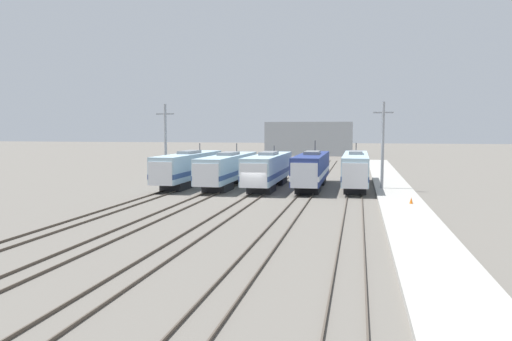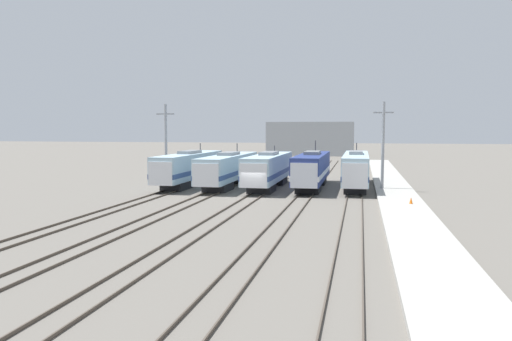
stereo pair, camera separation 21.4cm
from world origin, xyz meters
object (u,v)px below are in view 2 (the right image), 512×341
Objects in this scene: locomotive_center_left at (228,169)px; traffic_cone at (411,200)px; locomotive_far_right at (356,169)px; catenary_tower_left at (166,144)px; catenary_tower_right at (383,145)px; locomotive_center at (268,170)px; locomotive_center_right at (312,169)px; locomotive_far_left at (189,168)px.

traffic_cone is (19.66, -11.86, -1.50)m from locomotive_center_left.
locomotive_far_right is 22.58m from catenary_tower_left.
catenary_tower_left reaches higher than locomotive_center_left.
locomotive_far_right is at bearing 142.17° from catenary_tower_right.
locomotive_center_right is at bearing 9.11° from locomotive_center.
locomotive_center is 30.22× the size of traffic_cone.
locomotive_far_right is at bearing 15.71° from locomotive_center_right.
locomotive_center_left is 1.06× the size of locomotive_center_right.
locomotive_center_right is 15.73m from traffic_cone.
catenary_tower_right is 17.15× the size of traffic_cone.
locomotive_center_left is 4.95m from locomotive_center.
locomotive_center_right is (14.79, 0.13, 0.02)m from locomotive_far_left.
locomotive_center_right is at bearing 173.81° from catenary_tower_right.
locomotive_center_left is 9.87m from locomotive_center_right.
catenary_tower_right is (17.67, -0.50, 2.96)m from locomotive_center_left.
locomotive_far_left is at bearing 176.18° from locomotive_center.
locomotive_center_left reaches higher than traffic_cone.
catenary_tower_left and catenary_tower_right have the same top height.
catenary_tower_right reaches higher than locomotive_center_right.
catenary_tower_left reaches higher than locomotive_center_right.
catenary_tower_left reaches higher than locomotive_far_left.
locomotive_center_left is at bearing 3.80° from catenary_tower_left.
catenary_tower_right is at bearing -1.61° from locomotive_center_left.
locomotive_far_right is at bearing 12.45° from locomotive_center.
locomotive_far_left is 1.07× the size of locomotive_center.
catenary_tower_left is 29.76m from traffic_cone.
catenary_tower_right is at bearing -1.81° from locomotive_far_left.
locomotive_center is at bearing 179.75° from catenary_tower_right.
locomotive_center_right reaches higher than locomotive_far_right.
locomotive_center is 1.76× the size of catenary_tower_left.
locomotive_center is at bearing -3.82° from locomotive_far_left.
locomotive_far_right is 32.96× the size of traffic_cone.
locomotive_center_left is at bearing -173.30° from locomotive_far_right.
locomotive_center_right reaches higher than locomotive_far_left.
locomotive_far_right is (9.86, 2.18, 0.04)m from locomotive_center.
traffic_cone is (24.59, -12.08, -1.55)m from locomotive_far_left.
traffic_cone is at bearing -37.79° from locomotive_center.
locomotive_far_right is at bearing 5.73° from catenary_tower_left.
locomotive_far_left reaches higher than locomotive_center.
catenary_tower_left is (-12.42, -0.06, 2.91)m from locomotive_center.
catenary_tower_right reaches higher than locomotive_center_left.
locomotive_center_right is 1.78× the size of catenary_tower_left.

